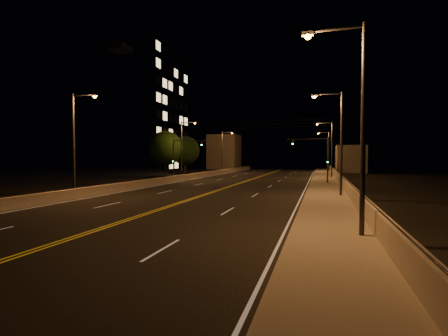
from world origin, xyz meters
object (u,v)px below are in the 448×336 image
(streetlight_2, at_px, (330,146))
(streetlight_4, at_px, (76,138))
(streetlight_1, at_px, (338,137))
(streetlight_5, at_px, (183,146))
(tree_0, at_px, (166,148))
(streetlight_6, at_px, (223,149))
(building_tower, at_px, (120,113))
(traffic_signal_left, at_px, (180,155))
(streetlight_0, at_px, (356,116))
(traffic_signal_right, at_px, (319,155))
(streetlight_3, at_px, (327,149))
(tree_1, at_px, (185,151))

(streetlight_2, xyz_separation_m, streetlight_4, (-21.43, -29.43, 0.00))
(streetlight_1, bearing_deg, streetlight_5, 141.38)
(streetlight_2, bearing_deg, streetlight_4, -126.06)
(streetlight_4, relative_size, tree_0, 1.14)
(tree_0, bearing_deg, streetlight_4, -79.78)
(streetlight_6, xyz_separation_m, tree_0, (-4.66, -17.82, -0.24))
(building_tower, bearing_deg, traffic_signal_left, -37.43)
(streetlight_0, bearing_deg, traffic_signal_right, 93.17)
(streetlight_5, distance_m, traffic_signal_left, 4.07)
(streetlight_0, bearing_deg, building_tower, 133.20)
(streetlight_0, distance_m, traffic_signal_right, 27.81)
(streetlight_3, relative_size, tree_1, 1.20)
(streetlight_4, xyz_separation_m, streetlight_6, (0.00, 43.67, 0.00))
(streetlight_0, height_order, streetlight_1, same)
(streetlight_0, relative_size, traffic_signal_right, 1.50)
(streetlight_6, distance_m, tree_1, 10.96)
(tree_1, bearing_deg, building_tower, 176.96)
(streetlight_5, relative_size, tree_1, 1.20)
(traffic_signal_left, bearing_deg, streetlight_2, 27.50)
(tree_0, bearing_deg, streetlight_0, -53.08)
(traffic_signal_right, height_order, building_tower, building_tower)
(tree_0, bearing_deg, tree_1, 89.31)
(streetlight_1, relative_size, streetlight_5, 1.00)
(traffic_signal_left, xyz_separation_m, tree_0, (-5.80, 6.98, 1.14))
(streetlight_0, distance_m, traffic_signal_left, 34.40)
(traffic_signal_left, distance_m, tree_0, 9.15)
(streetlight_2, bearing_deg, tree_1, 170.63)
(traffic_signal_right, distance_m, tree_1, 28.63)
(streetlight_2, bearing_deg, streetlight_3, 90.00)
(streetlight_5, xyz_separation_m, tree_1, (-4.57, 11.19, -0.48))
(streetlight_1, height_order, tree_0, streetlight_1)
(streetlight_0, bearing_deg, tree_0, 126.92)
(streetlight_0, height_order, streetlight_3, same)
(traffic_signal_left, relative_size, tree_1, 0.80)
(streetlight_4, bearing_deg, tree_1, 97.71)
(tree_1, bearing_deg, traffic_signal_left, -69.00)
(streetlight_3, bearing_deg, streetlight_6, -163.42)
(streetlight_6, distance_m, building_tower, 22.58)
(tree_1, bearing_deg, streetlight_0, -58.60)
(traffic_signal_right, bearing_deg, streetlight_5, 169.56)
(streetlight_5, distance_m, streetlight_6, 21.14)
(streetlight_5, distance_m, building_tower, 23.85)
(streetlight_5, height_order, tree_1, streetlight_5)
(streetlight_2, height_order, traffic_signal_right, streetlight_2)
(streetlight_6, height_order, tree_1, streetlight_6)
(streetlight_1, xyz_separation_m, traffic_signal_right, (-1.54, 13.45, -1.37))
(streetlight_0, xyz_separation_m, tree_0, (-26.09, 34.72, -0.24))
(streetlight_2, relative_size, traffic_signal_right, 1.50)
(streetlight_1, bearing_deg, traffic_signal_left, 146.46)
(streetlight_2, distance_m, traffic_signal_left, 22.92)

